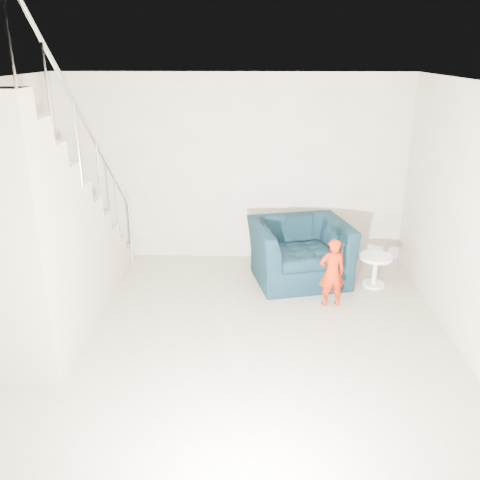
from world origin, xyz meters
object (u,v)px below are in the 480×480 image
object	(u,v)px
side_table	(375,265)
staircase	(39,251)
armchair	(300,251)
toddler	(332,273)

from	to	relation	value
side_table	staircase	world-z (taller)	staircase
armchair	side_table	distance (m)	1.02
toddler	side_table	bearing A→B (deg)	-147.68
side_table	staircase	bearing A→B (deg)	-162.68
staircase	armchair	bearing A→B (deg)	25.57
side_table	staircase	distance (m)	4.17
toddler	side_table	xyz separation A→B (m)	(0.66, 0.57, -0.15)
side_table	staircase	xyz separation A→B (m)	(-3.93, -1.23, 0.66)
armchair	toddler	xyz separation A→B (m)	(0.33, -0.75, 0.03)
armchair	side_table	size ratio (longest dim) A/B	2.90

